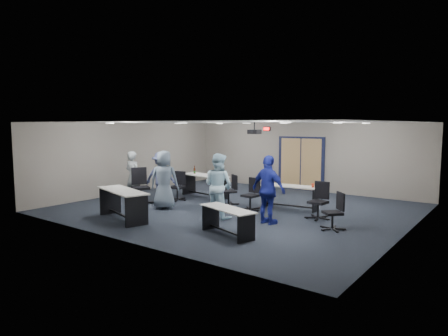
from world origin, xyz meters
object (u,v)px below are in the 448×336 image
Objects in this scene: table_front_right at (228,217)px; chair_loose_right at (333,211)px; person_navy at (268,190)px; chair_back_c at (250,194)px; table_back_right at (291,193)px; table_front_left at (123,199)px; chair_loose_left at (141,186)px; chair_back_b at (229,190)px; chair_back_d at (318,201)px; person_plaid at (164,180)px; chair_back_a at (177,186)px; person_lightblue at (218,186)px; person_gray at (133,176)px; table_back_left at (204,182)px; person_back at (161,176)px.

table_front_right is 1.78× the size of chair_loose_right.
chair_back_c is at bearing -30.35° from person_navy.
table_front_right is at bearing -94.44° from table_back_right.
table_front_left is 2.27× the size of chair_loose_right.
chair_loose_left is at bearing -158.82° from table_back_right.
chair_back_b is 3.14m from chair_back_d.
person_plaid is at bearing -151.17° from table_back_right.
chair_back_b is 4.02m from chair_loose_right.
chair_back_a is at bearing 10.18° from chair_loose_left.
chair_loose_right is 0.52× the size of person_lightblue.
person_gray is 0.95× the size of person_plaid.
chair_back_d is (1.05, 2.82, 0.07)m from table_front_right.
person_lightblue is (3.82, -0.17, 0.05)m from person_gray.
table_front_right is 2.87m from chair_back_c.
table_back_right is 1.02× the size of person_plaid.
table_back_left is 1.13× the size of person_plaid.
person_plaid reaches higher than chair_back_c.
person_navy is at bearing -169.00° from person_lightblue.
person_navy reaches higher than person_gray.
chair_back_a is at bearing -96.74° from table_back_left.
chair_loose_left reaches higher than table_back_right.
chair_loose_left is (-3.39, -1.40, 0.11)m from chair_back_c.
person_plaid is 3.60m from person_navy.
table_front_left is at bearing 90.17° from person_back.
chair_back_a reaches higher than table_front_right.
chair_back_c is 1.04× the size of chair_loose_right.
chair_back_b is 2.90m from chair_loose_left.
chair_back_c is 3.00m from chair_loose_right.
chair_back_b is at bearing -1.10° from chair_back_a.
person_back reaches higher than chair_loose_left.
chair_back_b is 1.04× the size of chair_loose_right.
chair_back_c is 0.54× the size of person_plaid.
person_lightblue is at bearing 19.79° from person_navy.
person_navy reaches higher than table_front_left.
chair_back_d is 1.59m from person_navy.
person_navy is at bearing -119.07° from chair_back_d.
chair_back_b is 0.54× the size of person_navy.
chair_loose_left reaches higher than chair_back_c.
person_gray is at bearing -1.00° from person_lightblue.
person_back is at bearing -168.05° from table_back_right.
table_back_left is 1.22× the size of person_back.
chair_back_a is at bearing -136.08° from chair_back_b.
table_back_left is 4.43m from person_navy.
table_front_left is 1.79× the size of chair_loose_left.
person_gray is at bearing 11.17° from person_navy.
table_front_right is at bearing -88.94° from chair_loose_right.
chair_back_d is at bearing -0.44° from table_back_left.
chair_back_d is 4.72m from person_plaid.
table_front_left is 4.03m from person_navy.
table_back_right is 5.36m from person_gray.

